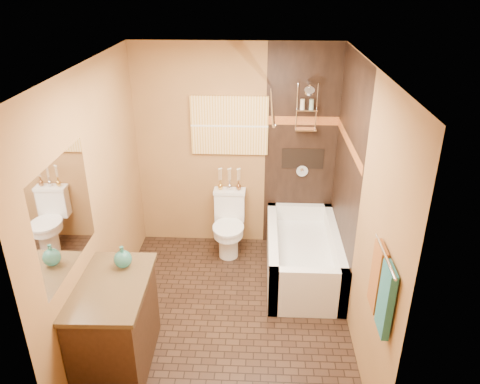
# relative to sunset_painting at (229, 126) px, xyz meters

# --- Properties ---
(floor) EXTENTS (3.00, 3.00, 0.00)m
(floor) POSITION_rel_sunset_painting_xyz_m (0.07, -1.48, -1.55)
(floor) COLOR black
(floor) RESTS_ON ground
(wall_left) EXTENTS (0.02, 3.00, 2.50)m
(wall_left) POSITION_rel_sunset_painting_xyz_m (-1.13, -1.48, -0.30)
(wall_left) COLOR #A0703E
(wall_left) RESTS_ON floor
(wall_right) EXTENTS (0.02, 3.00, 2.50)m
(wall_right) POSITION_rel_sunset_painting_xyz_m (1.27, -1.48, -0.30)
(wall_right) COLOR #A0703E
(wall_right) RESTS_ON floor
(wall_back) EXTENTS (2.40, 0.02, 2.50)m
(wall_back) POSITION_rel_sunset_painting_xyz_m (0.07, 0.02, -0.30)
(wall_back) COLOR #A0703E
(wall_back) RESTS_ON floor
(wall_front) EXTENTS (2.40, 0.02, 2.50)m
(wall_front) POSITION_rel_sunset_painting_xyz_m (0.07, -2.98, -0.30)
(wall_front) COLOR #A0703E
(wall_front) RESTS_ON floor
(ceiling) EXTENTS (3.00, 3.00, 0.00)m
(ceiling) POSITION_rel_sunset_painting_xyz_m (0.07, -1.48, 0.95)
(ceiling) COLOR silver
(ceiling) RESTS_ON wall_back
(alcove_tile_back) EXTENTS (0.85, 0.01, 2.50)m
(alcove_tile_back) POSITION_rel_sunset_painting_xyz_m (0.85, 0.01, -0.30)
(alcove_tile_back) COLOR black
(alcove_tile_back) RESTS_ON wall_back
(alcove_tile_right) EXTENTS (0.01, 1.50, 2.50)m
(alcove_tile_right) POSITION_rel_sunset_painting_xyz_m (1.26, -0.73, -0.30)
(alcove_tile_right) COLOR black
(alcove_tile_right) RESTS_ON wall_right
(mosaic_band_back) EXTENTS (0.85, 0.01, 0.10)m
(mosaic_band_back) POSITION_rel_sunset_painting_xyz_m (0.85, 0.00, 0.07)
(mosaic_band_back) COLOR maroon
(mosaic_band_back) RESTS_ON alcove_tile_back
(mosaic_band_right) EXTENTS (0.01, 1.50, 0.10)m
(mosaic_band_right) POSITION_rel_sunset_painting_xyz_m (1.25, -0.73, 0.07)
(mosaic_band_right) COLOR maroon
(mosaic_band_right) RESTS_ON alcove_tile_right
(alcove_niche) EXTENTS (0.50, 0.01, 0.25)m
(alcove_niche) POSITION_rel_sunset_painting_xyz_m (0.87, 0.01, -0.40)
(alcove_niche) COLOR black
(alcove_niche) RESTS_ON alcove_tile_back
(shower_fixtures) EXTENTS (0.24, 0.33, 1.16)m
(shower_fixtures) POSITION_rel_sunset_painting_xyz_m (0.87, -0.10, 0.12)
(shower_fixtures) COLOR silver
(shower_fixtures) RESTS_ON floor
(curtain_rod) EXTENTS (0.03, 1.55, 0.03)m
(curtain_rod) POSITION_rel_sunset_painting_xyz_m (0.47, -0.73, 0.47)
(curtain_rod) COLOR silver
(curtain_rod) RESTS_ON wall_back
(towel_bar) EXTENTS (0.02, 0.55, 0.02)m
(towel_bar) POSITION_rel_sunset_painting_xyz_m (1.22, -2.53, -0.10)
(towel_bar) COLOR silver
(towel_bar) RESTS_ON wall_right
(towel_teal) EXTENTS (0.05, 0.22, 0.52)m
(towel_teal) POSITION_rel_sunset_painting_xyz_m (1.23, -2.66, -0.37)
(towel_teal) COLOR #1C5B5F
(towel_teal) RESTS_ON towel_bar
(towel_rust) EXTENTS (0.05, 0.22, 0.52)m
(towel_rust) POSITION_rel_sunset_painting_xyz_m (1.23, -2.40, -0.37)
(towel_rust) COLOR brown
(towel_rust) RESTS_ON towel_bar
(sunset_painting) EXTENTS (0.90, 0.04, 0.70)m
(sunset_painting) POSITION_rel_sunset_painting_xyz_m (0.00, 0.00, 0.00)
(sunset_painting) COLOR gold
(sunset_painting) RESTS_ON wall_back
(vanity_mirror) EXTENTS (0.01, 1.00, 0.90)m
(vanity_mirror) POSITION_rel_sunset_painting_xyz_m (-1.11, -2.14, -0.05)
(vanity_mirror) COLOR white
(vanity_mirror) RESTS_ON wall_left
(bathtub) EXTENTS (0.80, 1.50, 0.55)m
(bathtub) POSITION_rel_sunset_painting_xyz_m (0.87, -0.73, -1.33)
(bathtub) COLOR white
(bathtub) RESTS_ON floor
(toilet) EXTENTS (0.39, 0.57, 0.76)m
(toilet) POSITION_rel_sunset_painting_xyz_m (-0.00, -0.26, -1.16)
(toilet) COLOR white
(toilet) RESTS_ON floor
(vanity) EXTENTS (0.61, 0.98, 0.85)m
(vanity) POSITION_rel_sunset_painting_xyz_m (-0.85, -2.14, -1.12)
(vanity) COLOR black
(vanity) RESTS_ON floor
(teal_bottle) EXTENTS (0.18, 0.18, 0.25)m
(teal_bottle) POSITION_rel_sunset_painting_xyz_m (-0.80, -1.89, -0.59)
(teal_bottle) COLOR #257166
(teal_bottle) RESTS_ON vanity
(bud_vases) EXTENTS (0.28, 0.06, 0.28)m
(bud_vases) POSITION_rel_sunset_painting_xyz_m (-0.00, -0.09, -0.64)
(bud_vases) COLOR gold
(bud_vases) RESTS_ON toilet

